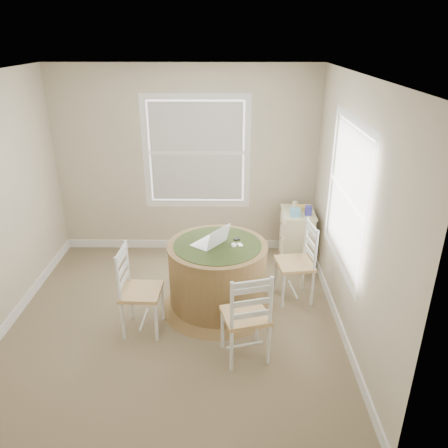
{
  "coord_description": "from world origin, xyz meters",
  "views": [
    {
      "loc": [
        0.59,
        -4.01,
        2.95
      ],
      "look_at": [
        0.54,
        0.45,
        0.98
      ],
      "focal_mm": 35.0,
      "sensor_mm": 36.0,
      "label": 1
    }
  ],
  "objects_px": {
    "chair_near": "(245,315)",
    "corner_chest": "(296,238)",
    "chair_left": "(141,291)",
    "chair_right": "(295,263)",
    "round_table": "(218,273)",
    "laptop": "(211,242)"
  },
  "relations": [
    {
      "from": "laptop",
      "to": "corner_chest",
      "type": "relative_size",
      "value": 0.61
    },
    {
      "from": "chair_left",
      "to": "chair_right",
      "type": "height_order",
      "value": "same"
    },
    {
      "from": "chair_near",
      "to": "corner_chest",
      "type": "height_order",
      "value": "chair_near"
    },
    {
      "from": "chair_near",
      "to": "laptop",
      "type": "distance_m",
      "value": 1.0
    },
    {
      "from": "round_table",
      "to": "laptop",
      "type": "distance_m",
      "value": 0.4
    },
    {
      "from": "chair_near",
      "to": "corner_chest",
      "type": "distance_m",
      "value": 2.06
    },
    {
      "from": "corner_chest",
      "to": "chair_right",
      "type": "bearing_deg",
      "value": -98.59
    },
    {
      "from": "round_table",
      "to": "corner_chest",
      "type": "height_order",
      "value": "round_table"
    },
    {
      "from": "laptop",
      "to": "round_table",
      "type": "bearing_deg",
      "value": 117.3
    },
    {
      "from": "round_table",
      "to": "chair_right",
      "type": "height_order",
      "value": "chair_right"
    },
    {
      "from": "chair_right",
      "to": "laptop",
      "type": "xyz_separation_m",
      "value": [
        -0.97,
        -0.16,
        0.36
      ]
    },
    {
      "from": "chair_near",
      "to": "chair_right",
      "type": "distance_m",
      "value": 1.19
    },
    {
      "from": "round_table",
      "to": "corner_chest",
      "type": "xyz_separation_m",
      "value": [
        1.05,
        1.07,
        -0.05
      ]
    },
    {
      "from": "corner_chest",
      "to": "round_table",
      "type": "bearing_deg",
      "value": -133.51
    },
    {
      "from": "chair_left",
      "to": "laptop",
      "type": "distance_m",
      "value": 0.92
    },
    {
      "from": "chair_left",
      "to": "chair_near",
      "type": "relative_size",
      "value": 1.0
    },
    {
      "from": "chair_left",
      "to": "chair_near",
      "type": "distance_m",
      "value": 1.14
    },
    {
      "from": "chair_near",
      "to": "chair_left",
      "type": "bearing_deg",
      "value": -35.57
    },
    {
      "from": "chair_near",
      "to": "chair_right",
      "type": "xyz_separation_m",
      "value": [
        0.61,
        1.02,
        0.0
      ]
    },
    {
      "from": "chair_left",
      "to": "round_table",
      "type": "bearing_deg",
      "value": -58.31
    },
    {
      "from": "chair_right",
      "to": "corner_chest",
      "type": "height_order",
      "value": "chair_right"
    },
    {
      "from": "chair_near",
      "to": "corner_chest",
      "type": "xyz_separation_m",
      "value": [
        0.76,
        1.92,
        -0.09
      ]
    }
  ]
}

